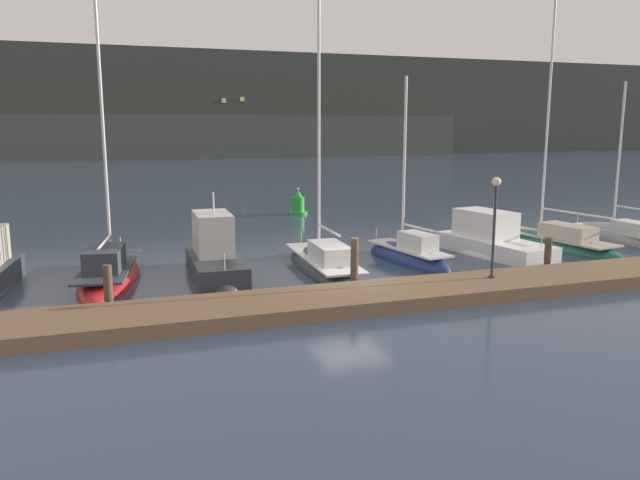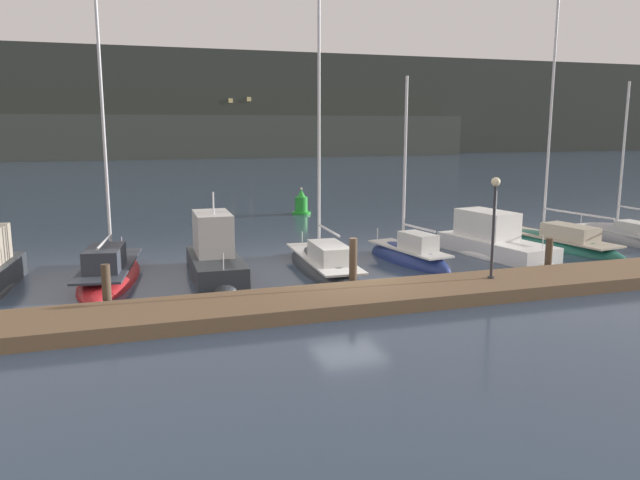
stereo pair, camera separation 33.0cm
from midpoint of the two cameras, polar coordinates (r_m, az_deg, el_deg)
The scene contains 15 objects.
ground_plane at distance 22.61m, azimuth 3.09°, elevation -4.46°, with size 400.00×400.00×0.00m, color #2D3D51.
dock at distance 20.74m, azimuth 5.13°, elevation -5.22°, with size 40.63×2.80×0.45m, color brown.
mooring_pile_1 at distance 20.60m, azimuth -18.50°, elevation -4.24°, with size 0.28×0.28×1.56m, color #4C3D2D.
mooring_pile_2 at distance 22.04m, azimuth 3.47°, elevation -2.29°, with size 0.28×0.28×1.92m, color #4C3D2D.
mooring_pile_3 at distance 26.23m, azimuth 20.51°, elevation -1.41°, with size 0.28×0.28×1.45m, color #4C3D2D.
sailboat_berth_3 at distance 25.09m, azimuth -18.33°, elevation -3.09°, with size 3.13×7.44×10.99m.
motorboat_berth_4 at distance 24.79m, azimuth -9.19°, elevation -2.21°, with size 2.19×5.77×3.92m.
sailboat_berth_5 at distance 25.36m, azimuth 0.70°, elevation -2.49°, with size 2.28×7.71×12.00m.
sailboat_berth_6 at distance 27.18m, azimuth 8.49°, elevation -1.74°, with size 2.36×5.64×8.61m.
motorboat_berth_7 at distance 29.46m, azimuth 15.91°, elevation -0.66°, with size 3.30×6.72×3.48m.
sailboat_berth_8 at distance 32.53m, azimuth 20.89°, elevation -0.30°, with size 3.33×8.32×12.28m.
sailboat_berth_9 at distance 35.35m, azimuth 26.33°, elevation 0.02°, with size 1.75×6.81×8.79m.
channel_buoy at distance 41.48m, azimuth -1.49°, elevation 3.27°, with size 1.25×1.25×1.77m.
dock_lamppost at distance 22.67m, azimuth 16.05°, elevation 2.62°, with size 0.32×0.32×3.59m.
hillside_backdrop at distance 124.98m, azimuth -15.63°, elevation 11.53°, with size 240.00×23.00×19.64m.
Camera 2 is at (-7.80, -20.41, 5.80)m, focal length 35.00 mm.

